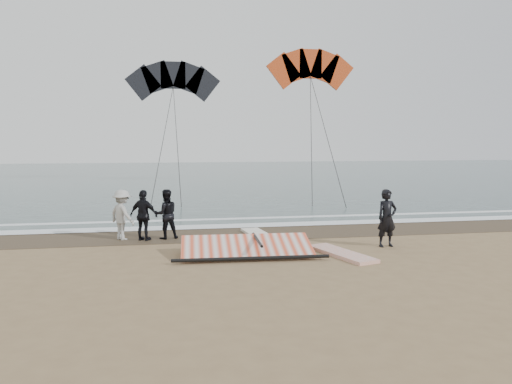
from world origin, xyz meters
TOP-DOWN VIEW (x-y plane):
  - ground at (0.00, 0.00)m, footprint 120.00×120.00m
  - sea at (0.00, 33.00)m, footprint 120.00×54.00m
  - wet_sand at (0.00, 4.50)m, footprint 120.00×2.80m
  - foam_near at (0.00, 5.90)m, footprint 120.00×0.90m
  - foam_far at (0.00, 7.60)m, footprint 120.00×0.45m
  - man_main at (3.10, 1.57)m, footprint 0.69×0.50m
  - board_white at (1.35, 0.70)m, footprint 1.39×2.55m
  - board_cream at (-0.44, 3.80)m, footprint 0.93×2.42m
  - trio_cluster at (-4.30, 3.96)m, footprint 2.43×1.30m
  - sail_rig at (-1.36, 1.24)m, footprint 4.23×1.89m
  - kite_red at (6.47, 21.62)m, footprint 6.88×6.08m
  - kite_dark at (-2.91, 25.95)m, footprint 7.97×7.42m

SIDE VIEW (x-z plane):
  - ground at x=0.00m, z-range 0.00..0.00m
  - wet_sand at x=0.00m, z-range 0.00..0.01m
  - sea at x=0.00m, z-range 0.00..0.02m
  - foam_near at x=0.00m, z-range 0.02..0.03m
  - foam_far at x=0.00m, z-range 0.02..0.03m
  - board_cream at x=-0.44m, z-range 0.00..0.10m
  - board_white at x=1.35m, z-range 0.00..0.10m
  - sail_rig at x=-1.36m, z-range -0.05..0.44m
  - trio_cluster at x=-4.30m, z-range -0.01..1.65m
  - man_main at x=3.10m, z-range 0.00..1.76m
  - kite_dark at x=-2.91m, z-range -0.68..15.61m
  - kite_red at x=6.47m, z-range 0.84..15.11m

